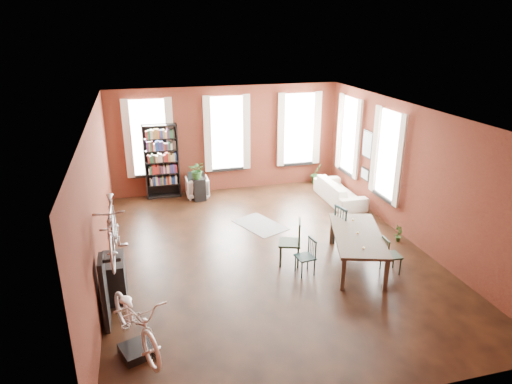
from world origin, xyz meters
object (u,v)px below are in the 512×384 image
object	(u,v)px
console_table	(115,278)
bike_trainer	(138,350)
dining_table	(356,249)
dining_chair_d	(346,226)
white_armchair	(197,186)
dining_chair_b	(290,242)
plant_stand	(199,189)
dining_chair_a	(305,257)
cream_sofa	(340,188)
dining_chair_c	(391,255)
bookshelf	(162,162)
bicycle_floor	(133,295)

from	to	relation	value
console_table	bike_trainer	bearing A→B (deg)	-78.71
dining_table	dining_chair_d	distance (m)	0.95
white_armchair	dining_chair_b	bearing A→B (deg)	106.90
white_armchair	plant_stand	bearing A→B (deg)	92.69
dining_chair_a	cream_sofa	distance (m)	4.38
dining_chair_c	plant_stand	world-z (taller)	dining_chair_c
dining_chair_d	bookshelf	size ratio (longest dim) A/B	0.45
white_armchair	console_table	world-z (taller)	console_table
dining_table	console_table	size ratio (longest dim) A/B	2.71
dining_chair_b	dining_chair_c	xyz separation A→B (m)	(1.92, -0.90, -0.11)
dining_chair_a	dining_chair_d	world-z (taller)	dining_chair_d
dining_chair_a	bike_trainer	xyz separation A→B (m)	(-3.43, -1.66, -0.32)
dining_table	dining_chair_b	size ratio (longest dim) A/B	2.15
cream_sofa	dining_chair_a	bearing A→B (deg)	146.09
dining_table	dining_chair_d	size ratio (longest dim) A/B	2.17
dining_table	console_table	bearing A→B (deg)	-163.21
white_armchair	console_table	xyz separation A→B (m)	(-2.25, -4.92, 0.06)
dining_chair_c	dining_chair_b	bearing A→B (deg)	69.20
cream_sofa	console_table	distance (m)	7.15
dining_chair_d	white_armchair	bearing A→B (deg)	20.72
plant_stand	console_table	bearing A→B (deg)	-116.09
dining_chair_c	white_armchair	distance (m)	6.37
dining_chair_c	console_table	size ratio (longest dim) A/B	0.98
white_armchair	bike_trainer	size ratio (longest dim) A/B	1.36
bookshelf	bike_trainer	distance (m)	7.13
bookshelf	white_armchair	bearing A→B (deg)	-15.85
white_armchair	cream_sofa	size ratio (longest dim) A/B	0.32
white_armchair	plant_stand	world-z (taller)	same
dining_chair_a	bike_trainer	size ratio (longest dim) A/B	1.58
cream_sofa	plant_stand	distance (m)	4.12
dining_table	plant_stand	size ratio (longest dim) A/B	3.23
dining_chair_a	console_table	distance (m)	3.79
bookshelf	cream_sofa	size ratio (longest dim) A/B	1.06
dining_chair_c	bicycle_floor	bearing A→B (deg)	107.52
dining_chair_c	white_armchair	world-z (taller)	dining_chair_c
bookshelf	dining_chair_d	bearing A→B (deg)	-48.20
bookshelf	plant_stand	size ratio (longest dim) A/B	3.28
dining_chair_d	bookshelf	bearing A→B (deg)	26.92
bookshelf	bicycle_floor	world-z (taller)	bookshelf
dining_table	dining_chair_d	xyz separation A→B (m)	(0.19, 0.92, 0.13)
bookshelf	plant_stand	world-z (taller)	bookshelf
dining_table	dining_chair_b	xyz separation A→B (m)	(-1.37, 0.43, 0.13)
dining_chair_c	bike_trainer	world-z (taller)	dining_chair_c
white_armchair	cream_sofa	distance (m)	4.22
dining_chair_a	bicycle_floor	world-z (taller)	bicycle_floor
dining_table	bicycle_floor	bearing A→B (deg)	-142.18
dining_chair_b	white_armchair	size ratio (longest dim) A/B	1.50
white_armchair	bicycle_floor	bearing A→B (deg)	74.66
dining_chair_d	white_armchair	distance (m)	5.02
dining_chair_c	cream_sofa	size ratio (longest dim) A/B	0.38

